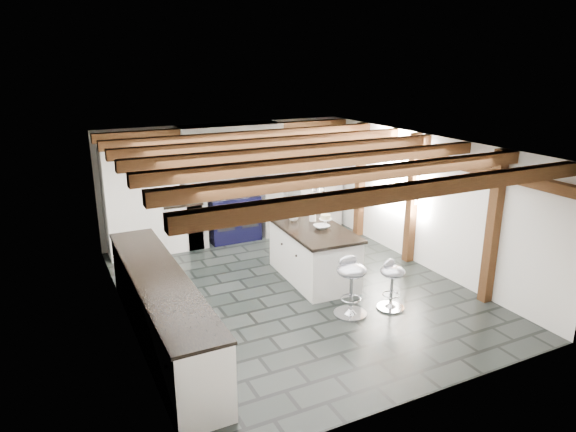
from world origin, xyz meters
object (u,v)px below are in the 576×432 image
bar_stool_near (391,279)px  bar_stool_far (351,280)px  kitchen_island (313,253)px  range_cooker (233,217)px

bar_stool_near → bar_stool_far: 0.64m
kitchen_island → bar_stool_near: 1.52m
range_cooker → bar_stool_near: size_ratio=1.35×
bar_stool_far → bar_stool_near: bearing=-9.7°
bar_stool_near → bar_stool_far: bearing=154.2°
range_cooker → bar_stool_far: bearing=-84.7°
range_cooker → bar_stool_near: 3.97m
kitchen_island → bar_stool_near: (0.49, -1.44, 0.01)m
range_cooker → kitchen_island: 2.46m
kitchen_island → range_cooker: bearing=104.5°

